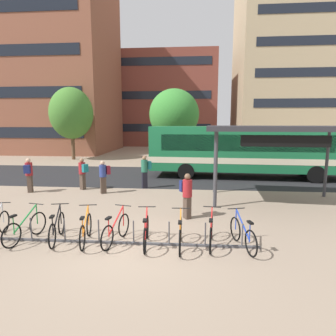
# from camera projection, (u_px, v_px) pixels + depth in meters

# --- Properties ---
(ground) EXTENTS (200.00, 200.00, 0.00)m
(ground) POSITION_uv_depth(u_px,v_px,m) (130.00, 248.00, 7.83)
(ground) COLOR gray
(bus_lane_asphalt) EXTENTS (80.00, 7.20, 0.01)m
(bus_lane_asphalt) POSITION_uv_depth(u_px,v_px,m) (166.00, 176.00, 18.33)
(bus_lane_asphalt) COLOR #232326
(bus_lane_asphalt) RESTS_ON ground
(city_bus) EXTENTS (12.13, 3.16, 3.20)m
(city_bus) POSITION_uv_depth(u_px,v_px,m) (248.00, 150.00, 17.60)
(city_bus) COLOR #196B3D
(city_bus) RESTS_ON ground
(bike_rack) EXTENTS (8.10, 0.14, 0.70)m
(bike_rack) POSITION_uv_depth(u_px,v_px,m) (116.00, 241.00, 8.10)
(bike_rack) COLOR #47474C
(bike_rack) RESTS_ON ground
(parked_bicycle_green_1) EXTENTS (0.55, 1.70, 0.99)m
(parked_bicycle_green_1) POSITION_uv_depth(u_px,v_px,m) (25.00, 228.00, 8.27)
(parked_bicycle_green_1) COLOR black
(parked_bicycle_green_1) RESTS_ON ground
(parked_bicycle_black_2) EXTENTS (0.56, 1.70, 0.99)m
(parked_bicycle_black_2) POSITION_uv_depth(u_px,v_px,m) (57.00, 228.00, 8.24)
(parked_bicycle_black_2) COLOR black
(parked_bicycle_black_2) RESTS_ON ground
(parked_bicycle_orange_3) EXTENTS (0.53, 1.70, 0.99)m
(parked_bicycle_orange_3) POSITION_uv_depth(u_px,v_px,m) (86.00, 230.00, 8.12)
(parked_bicycle_orange_3) COLOR black
(parked_bicycle_orange_3) RESTS_ON ground
(parked_bicycle_red_4) EXTENTS (0.56, 1.69, 0.99)m
(parked_bicycle_red_4) POSITION_uv_depth(u_px,v_px,m) (116.00, 230.00, 8.10)
(parked_bicycle_red_4) COLOR black
(parked_bicycle_red_4) RESTS_ON ground
(parked_bicycle_red_5) EXTENTS (0.52, 1.72, 0.99)m
(parked_bicycle_red_5) POSITION_uv_depth(u_px,v_px,m) (146.00, 232.00, 7.94)
(parked_bicycle_red_5) COLOR black
(parked_bicycle_red_5) RESTS_ON ground
(parked_bicycle_orange_6) EXTENTS (0.52, 1.72, 0.99)m
(parked_bicycle_orange_6) POSITION_uv_depth(u_px,v_px,m) (180.00, 234.00, 7.80)
(parked_bicycle_orange_6) COLOR black
(parked_bicycle_orange_6) RESTS_ON ground
(parked_bicycle_red_7) EXTENTS (0.52, 1.72, 0.99)m
(parked_bicycle_red_7) POSITION_uv_depth(u_px,v_px,m) (211.00, 232.00, 7.94)
(parked_bicycle_red_7) COLOR black
(parked_bicycle_red_7) RESTS_ON ground
(parked_bicycle_blue_8) EXTENTS (0.62, 1.68, 0.99)m
(parked_bicycle_blue_8) POSITION_uv_depth(u_px,v_px,m) (243.00, 235.00, 7.79)
(parked_bicycle_blue_8) COLOR black
(parked_bicycle_blue_8) RESTS_ON ground
(transit_shelter) EXTENTS (6.10, 3.71, 3.29)m
(transit_shelter) POSITION_uv_depth(u_px,v_px,m) (277.00, 131.00, 11.93)
(transit_shelter) COLOR #38383D
(transit_shelter) RESTS_ON ground
(commuter_navy_pack_0) EXTENTS (0.42, 0.58, 1.71)m
(commuter_navy_pack_0) POSITION_uv_depth(u_px,v_px,m) (29.00, 173.00, 13.90)
(commuter_navy_pack_0) COLOR #47382D
(commuter_navy_pack_0) RESTS_ON ground
(commuter_maroon_pack_1) EXTENTS (0.61, 0.53, 1.62)m
(commuter_maroon_pack_1) POSITION_uv_depth(u_px,v_px,m) (104.00, 175.00, 13.74)
(commuter_maroon_pack_1) COLOR #47382D
(commuter_maroon_pack_1) RESTS_ON ground
(commuter_navy_pack_2) EXTENTS (0.54, 0.61, 1.65)m
(commuter_navy_pack_2) POSITION_uv_depth(u_px,v_px,m) (187.00, 193.00, 10.14)
(commuter_navy_pack_2) COLOR #47382D
(commuter_navy_pack_2) RESTS_ON ground
(commuter_teal_pack_3) EXTENTS (0.61, 0.54, 1.63)m
(commuter_teal_pack_3) POSITION_uv_depth(u_px,v_px,m) (83.00, 172.00, 14.53)
(commuter_teal_pack_3) COLOR #47382D
(commuter_teal_pack_3) RESTS_ON ground
(commuter_teal_pack_4) EXTENTS (0.60, 0.51, 1.73)m
(commuter_teal_pack_4) POSITION_uv_depth(u_px,v_px,m) (145.00, 170.00, 14.82)
(commuter_teal_pack_4) COLOR black
(commuter_teal_pack_4) RESTS_ON ground
(street_tree_0) EXTENTS (3.94, 3.94, 6.63)m
(street_tree_0) POSITION_uv_depth(u_px,v_px,m) (71.00, 113.00, 26.03)
(street_tree_0) COLOR brown
(street_tree_0) RESTS_ON ground
(street_tree_1) EXTENTS (4.21, 4.21, 6.26)m
(street_tree_1) POSITION_uv_depth(u_px,v_px,m) (174.00, 114.00, 23.94)
(street_tree_1) COLOR brown
(street_tree_1) RESTS_ON ground
(building_left_wing) EXTENTS (20.18, 11.31, 20.16)m
(building_left_wing) POSITION_uv_depth(u_px,v_px,m) (26.00, 66.00, 33.59)
(building_left_wing) COLOR brown
(building_left_wing) RESTS_ON ground
(building_right_wing) EXTENTS (22.03, 11.52, 25.53)m
(building_right_wing) POSITION_uv_depth(u_px,v_px,m) (319.00, 54.00, 39.13)
(building_right_wing) COLOR tan
(building_right_wing) RESTS_ON ground
(building_centre_block) EXTENTS (14.49, 11.44, 13.56)m
(building_centre_block) POSITION_uv_depth(u_px,v_px,m) (169.00, 101.00, 45.02)
(building_centre_block) COLOR brown
(building_centre_block) RESTS_ON ground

